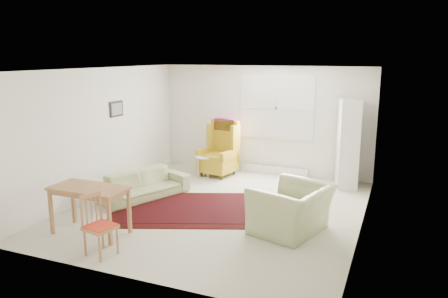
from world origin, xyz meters
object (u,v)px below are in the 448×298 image
at_px(desk, 90,210).
at_px(coffee_table, 269,211).
at_px(wingback_chair, 218,148).
at_px(stool, 204,167).
at_px(cabinet, 348,143).
at_px(desk_chair, 100,226).
at_px(sofa, 144,180).
at_px(armchair, 292,204).

bearing_deg(desk, coffee_table, 31.35).
distance_m(wingback_chair, stool, 0.53).
bearing_deg(stool, cabinet, 10.27).
bearing_deg(coffee_table, desk_chair, -131.48).
distance_m(sofa, desk, 1.83).
xyz_separation_m(stool, desk, (-0.28, -3.58, 0.13)).
relative_size(sofa, wingback_chair, 1.38).
xyz_separation_m(coffee_table, stool, (-2.17, 2.08, 0.05)).
xyz_separation_m(armchair, coffee_table, (-0.43, 0.25, -0.26)).
height_order(stool, desk_chair, desk_chair).
height_order(wingback_chair, desk_chair, wingback_chair).
height_order(wingback_chair, cabinet, cabinet).
bearing_deg(coffee_table, wingback_chair, 129.54).
relative_size(wingback_chair, coffee_table, 2.70).
bearing_deg(desk_chair, stool, 17.36).
height_order(sofa, desk, desk).
xyz_separation_m(sofa, desk_chair, (0.82, -2.39, 0.07)).
height_order(cabinet, desk_chair, cabinet).
distance_m(sofa, desk_chair, 2.53).
height_order(coffee_table, stool, stool).
relative_size(stool, desk, 0.42).
bearing_deg(stool, armchair, -41.81).
distance_m(stool, desk_chair, 4.16).
distance_m(wingback_chair, coffee_table, 3.08).
xyz_separation_m(wingback_chair, coffee_table, (1.94, -2.35, -0.45)).
height_order(sofa, armchair, armchair).
xyz_separation_m(coffee_table, desk_chair, (-1.82, -2.06, 0.24)).
xyz_separation_m(sofa, armchair, (3.07, -0.58, 0.10)).
distance_m(armchair, stool, 3.50).
distance_m(wingback_chair, desk_chair, 4.41).
bearing_deg(sofa, cabinet, -34.18).
bearing_deg(cabinet, armchair, -113.70).
bearing_deg(armchair, sofa, -84.28).
height_order(sofa, coffee_table, sofa).
bearing_deg(wingback_chair, desk_chair, -78.32).
relative_size(desk, desk_chair, 1.38).
distance_m(cabinet, desk, 5.36).
distance_m(coffee_table, desk, 2.87).
relative_size(armchair, stool, 2.34).
height_order(coffee_table, desk_chair, desk_chair).
bearing_deg(desk_chair, cabinet, -17.75).
relative_size(wingback_chair, desk_chair, 1.49).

